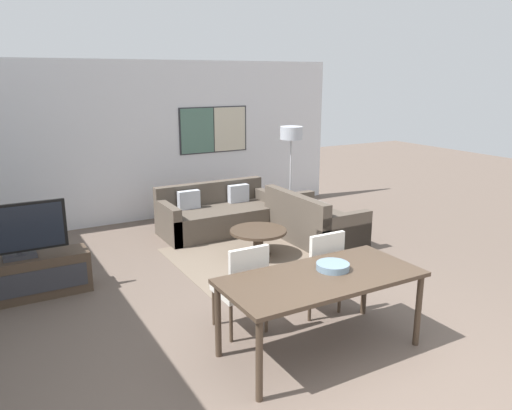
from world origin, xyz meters
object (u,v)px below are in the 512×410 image
Objects in this scene: television at (17,232)px; dining_chair_left at (243,285)px; dining_chair_centre at (319,268)px; floor_lamp at (291,139)px; sofa_side at (311,224)px; coffee_table at (258,236)px; sofa_main at (218,215)px; tv_console at (23,278)px; fruit_bowl at (333,266)px; dining_table at (321,283)px.

television is 2.73m from dining_chair_left.
dining_chair_centre is 3.69m from floor_lamp.
floor_lamp is (0.31, 1.07, 1.20)m from sofa_side.
dining_chair_centre is (-0.31, -1.87, 0.22)m from coffee_table.
sofa_main is 3.46m from dining_chair_left.
television is at bearing 90.00° from tv_console.
sofa_main is 1.22× the size of sofa_side.
television is at bearing 134.31° from fruit_bowl.
coffee_table is at bearing 80.66° from dining_chair_centre.
floor_lamp is (2.15, 3.78, 0.78)m from dining_table.
tv_console reaches higher than coffee_table.
sofa_main is at bearing 90.00° from coffee_table.
dining_chair_left is (1.87, -1.97, 0.27)m from tv_console.
dining_table is 0.83m from dining_chair_left.
television reaches higher than dining_table.
sofa_side is 1.69× the size of dining_chair_centre.
dining_chair_left is at bearing 131.62° from sofa_side.
tv_console is 0.57m from television.
coffee_table is 0.48× the size of floor_lamp.
fruit_bowl is (-0.28, -0.58, 0.28)m from dining_chair_centre.
sofa_main is (3.10, 1.25, -0.55)m from television.
coffee_table is at bearing 73.01° from dining_table.
sofa_main is 1.59m from sofa_side.
tv_console is at bearing -158.00° from sofa_main.
coffee_table is (-1.07, -0.19, 0.03)m from sofa_side.
sofa_main reaches higher than tv_console.
coffee_table is 1.91m from dining_chair_centre.
floor_lamp is at bearing -4.33° from sofa_main.
coffee_table is 0.44× the size of dining_table.
coffee_table is 2.23m from dining_chair_left.
sofa_main is at bearing 21.98° from television.
tv_console is 1.59× the size of dining_chair_centre.
sofa_main is at bearing 22.00° from tv_console.
coffee_table is at bearing 76.47° from fruit_bowl.
dining_chair_left and dining_chair_centre have the same top height.
dining_chair_left is (1.87, -1.97, -0.30)m from television.
dining_chair_centre is (0.46, 0.64, -0.17)m from dining_table.
sofa_side reaches higher than dining_table.
dining_chair_centre is at bearing 54.37° from dining_table.
floor_lamp is at bearing 42.58° from coffee_table.
dining_table is 1.99× the size of dining_chair_left.
dining_chair_left is 4.18m from floor_lamp.
tv_console is at bearing 133.44° from dining_chair_left.
dining_table is at bearing -101.19° from sofa_main.
sofa_main reaches higher than coffee_table.
sofa_side is 5.08× the size of fruit_bowl.
television is 1.15× the size of dining_chair_left.
tv_console is 4.78m from floor_lamp.
dining_chair_centre reaches higher than tv_console.
floor_lamp reaches higher than dining_chair_left.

